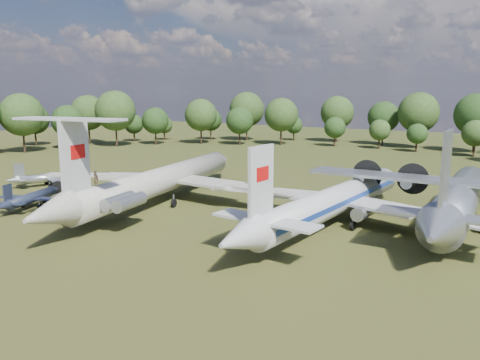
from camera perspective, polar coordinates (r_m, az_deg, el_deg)
The scene contains 7 objects.
ground at distance 66.59m, azimuth -5.34°, elevation -3.18°, with size 300.00×300.00×0.00m, color #233913.
il62_airliner at distance 68.85m, azimuth -9.50°, elevation -0.62°, with size 40.57×52.74×5.17m, color silver, non-canonical shape.
tu104_jet at distance 57.81m, azimuth 11.51°, elevation -3.08°, with size 35.44×47.26×4.73m, color silver, non-canonical shape.
an12_transport at distance 61.12m, azimuth 25.03°, elevation -2.79°, with size 37.02×41.37×5.44m, color #A3A6AB, non-canonical shape.
small_prop_west at distance 71.45m, azimuth -24.04°, elevation -2.26°, with size 10.48×14.28×2.10m, color black, non-canonical shape.
small_prop_northwest at distance 86.96m, azimuth -22.21°, elevation 0.05°, with size 10.66×14.54×2.13m, color #A2A4A9, non-canonical shape.
person_on_il62 at distance 56.54m, azimuth -17.16°, elevation 0.21°, with size 0.66×0.44×1.82m, color #9B754F.
Camera 1 is at (39.62, -51.11, 15.87)m, focal length 35.00 mm.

